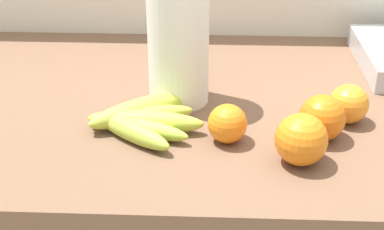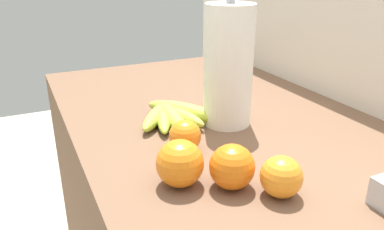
# 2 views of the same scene
# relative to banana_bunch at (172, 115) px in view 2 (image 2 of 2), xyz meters

# --- Properties ---
(banana_bunch) EXTENTS (0.21, 0.21, 0.04)m
(banana_bunch) POSITION_rel_banana_bunch_xyz_m (0.00, 0.00, 0.00)
(banana_bunch) COLOR #ACC33F
(banana_bunch) RESTS_ON counter
(orange_front) EXTENTS (0.07, 0.07, 0.07)m
(orange_front) POSITION_rel_banana_bunch_xyz_m (0.15, -0.03, 0.01)
(orange_front) COLOR orange
(orange_front) RESTS_ON counter
(orange_back_left) EXTENTS (0.08, 0.08, 0.08)m
(orange_back_left) POSITION_rel_banana_bunch_xyz_m (0.31, -0.02, 0.02)
(orange_back_left) COLOR orange
(orange_back_left) RESTS_ON counter
(orange_far_right) EXTENTS (0.08, 0.08, 0.08)m
(orange_far_right) POSITION_rel_banana_bunch_xyz_m (0.26, -0.09, 0.02)
(orange_far_right) COLOR orange
(orange_far_right) RESTS_ON counter
(orange_center) EXTENTS (0.07, 0.07, 0.07)m
(orange_center) POSITION_rel_banana_bunch_xyz_m (0.36, 0.04, 0.02)
(orange_center) COLOR orange
(orange_center) RESTS_ON counter
(paper_towel_roll) EXTENTS (0.11, 0.11, 0.31)m
(paper_towel_roll) POSITION_rel_banana_bunch_xyz_m (0.06, 0.12, 0.12)
(paper_towel_roll) COLOR white
(paper_towel_roll) RESTS_ON counter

